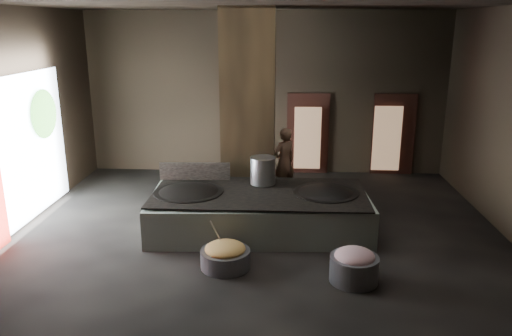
# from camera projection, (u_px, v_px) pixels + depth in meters

# --- Properties ---
(floor) EXTENTS (10.00, 9.00, 0.10)m
(floor) POSITION_uv_depth(u_px,v_px,m) (258.00, 235.00, 10.26)
(floor) COLOR black
(floor) RESTS_ON ground
(ceiling) EXTENTS (10.00, 9.00, 0.10)m
(ceiling) POSITION_uv_depth(u_px,v_px,m) (258.00, 0.00, 8.98)
(ceiling) COLOR black
(ceiling) RESTS_ON back_wall
(back_wall) EXTENTS (10.00, 0.10, 4.50)m
(back_wall) POSITION_uv_depth(u_px,v_px,m) (266.00, 94.00, 13.98)
(back_wall) COLOR black
(back_wall) RESTS_ON ground
(front_wall) EXTENTS (10.00, 0.10, 4.50)m
(front_wall) POSITION_uv_depth(u_px,v_px,m) (236.00, 209.00, 5.25)
(front_wall) COLOR black
(front_wall) RESTS_ON ground
(left_wall) EXTENTS (0.10, 9.00, 4.50)m
(left_wall) POSITION_uv_depth(u_px,v_px,m) (3.00, 123.00, 9.88)
(left_wall) COLOR black
(left_wall) RESTS_ON ground
(pillar) EXTENTS (1.20, 1.20, 4.50)m
(pillar) POSITION_uv_depth(u_px,v_px,m) (249.00, 109.00, 11.46)
(pillar) COLOR black
(pillar) RESTS_ON ground
(hearth_platform) EXTENTS (4.52, 2.32, 0.77)m
(hearth_platform) POSITION_uv_depth(u_px,v_px,m) (259.00, 213.00, 10.29)
(hearth_platform) COLOR silver
(hearth_platform) RESTS_ON ground
(platform_cap) EXTENTS (4.33, 2.08, 0.03)m
(platform_cap) POSITION_uv_depth(u_px,v_px,m) (259.00, 193.00, 10.17)
(platform_cap) COLOR black
(platform_cap) RESTS_ON hearth_platform
(wok_left) EXTENTS (1.39, 1.39, 0.38)m
(wok_left) POSITION_uv_depth(u_px,v_px,m) (189.00, 195.00, 10.22)
(wok_left) COLOR black
(wok_left) RESTS_ON hearth_platform
(wok_left_rim) EXTENTS (1.42, 1.42, 0.05)m
(wok_left_rim) POSITION_uv_depth(u_px,v_px,m) (189.00, 192.00, 10.20)
(wok_left_rim) COLOR black
(wok_left_rim) RESTS_ON hearth_platform
(wok_right) EXTENTS (1.30, 1.30, 0.37)m
(wok_right) POSITION_uv_depth(u_px,v_px,m) (325.00, 196.00, 10.17)
(wok_right) COLOR black
(wok_right) RESTS_ON hearth_platform
(wok_right_rim) EXTENTS (1.33, 1.33, 0.05)m
(wok_right_rim) POSITION_uv_depth(u_px,v_px,m) (326.00, 193.00, 10.15)
(wok_right_rim) COLOR black
(wok_right_rim) RESTS_ON hearth_platform
(stock_pot) EXTENTS (0.54, 0.54, 0.58)m
(stock_pot) POSITION_uv_depth(u_px,v_px,m) (263.00, 170.00, 10.61)
(stock_pot) COLOR #A7ABAE
(stock_pot) RESTS_ON hearth_platform
(splash_guard) EXTENTS (1.54, 0.13, 0.38)m
(splash_guard) POSITION_uv_depth(u_px,v_px,m) (195.00, 171.00, 10.91)
(splash_guard) COLOR black
(splash_guard) RESTS_ON hearth_platform
(cook) EXTENTS (0.74, 0.69, 1.70)m
(cook) POSITION_uv_depth(u_px,v_px,m) (284.00, 162.00, 12.33)
(cook) COLOR brown
(cook) RESTS_ON ground
(veg_basin) EXTENTS (1.06, 1.06, 0.32)m
(veg_basin) POSITION_uv_depth(u_px,v_px,m) (225.00, 259.00, 8.77)
(veg_basin) COLOR slate
(veg_basin) RESTS_ON ground
(veg_fill) EXTENTS (0.72, 0.72, 0.22)m
(veg_fill) POSITION_uv_depth(u_px,v_px,m) (225.00, 249.00, 8.71)
(veg_fill) COLOR #ACB356
(veg_fill) RESTS_ON veg_basin
(ladle) EXTENTS (0.24, 0.29, 0.62)m
(ladle) POSITION_uv_depth(u_px,v_px,m) (218.00, 235.00, 8.81)
(ladle) COLOR #A7ABAE
(ladle) RESTS_ON veg_basin
(meat_basin) EXTENTS (0.88, 0.88, 0.44)m
(meat_basin) POSITION_uv_depth(u_px,v_px,m) (354.00, 269.00, 8.27)
(meat_basin) COLOR slate
(meat_basin) RESTS_ON ground
(meat_fill) EXTENTS (0.67, 0.67, 0.26)m
(meat_fill) POSITION_uv_depth(u_px,v_px,m) (355.00, 256.00, 8.21)
(meat_fill) COLOR #CA798A
(meat_fill) RESTS_ON meat_basin
(doorway_near) EXTENTS (1.18, 0.08, 2.38)m
(doorway_near) POSITION_uv_depth(u_px,v_px,m) (308.00, 135.00, 14.15)
(doorway_near) COLOR black
(doorway_near) RESTS_ON ground
(doorway_near_glow) EXTENTS (0.74, 0.04, 1.76)m
(doorway_near_glow) POSITION_uv_depth(u_px,v_px,m) (307.00, 138.00, 13.98)
(doorway_near_glow) COLOR #8C6647
(doorway_near_glow) RESTS_ON ground
(doorway_far) EXTENTS (1.18, 0.08, 2.38)m
(doorway_far) POSITION_uv_depth(u_px,v_px,m) (393.00, 136.00, 14.02)
(doorway_far) COLOR black
(doorway_far) RESTS_ON ground
(doorway_far_glow) EXTENTS (0.77, 0.04, 1.83)m
(doorway_far_glow) POSITION_uv_depth(u_px,v_px,m) (387.00, 139.00, 13.93)
(doorway_far_glow) COLOR #8C6647
(doorway_far_glow) RESTS_ON ground
(left_opening) EXTENTS (0.04, 4.20, 3.10)m
(left_opening) POSITION_uv_depth(u_px,v_px,m) (18.00, 152.00, 10.24)
(left_opening) COLOR white
(left_opening) RESTS_ON ground
(tree_silhouette) EXTENTS (0.28, 1.10, 1.10)m
(tree_silhouette) POSITION_uv_depth(u_px,v_px,m) (44.00, 114.00, 11.13)
(tree_silhouette) COLOR #194714
(tree_silhouette) RESTS_ON left_opening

